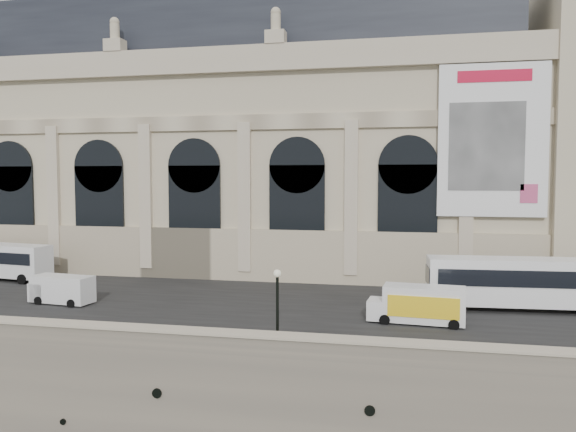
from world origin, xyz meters
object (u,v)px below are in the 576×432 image
object	(u,v)px
bus_right	(520,282)
box_truck	(418,305)
lamp_right	(277,308)
van_c	(59,289)

from	to	relation	value
bus_right	box_truck	size ratio (longest dim) A/B	2.05
bus_right	lamp_right	size ratio (longest dim) A/B	2.99
box_truck	lamp_right	world-z (taller)	lamp_right
van_c	box_truck	size ratio (longest dim) A/B	0.79
bus_right	lamp_right	bearing A→B (deg)	-142.95
box_truck	lamp_right	xyz separation A→B (m)	(-8.24, -6.62, 0.94)
bus_right	lamp_right	distance (m)	19.59
bus_right	van_c	size ratio (longest dim) A/B	2.59
lamp_right	van_c	bearing A→B (deg)	159.26
lamp_right	box_truck	bearing A→B (deg)	38.79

